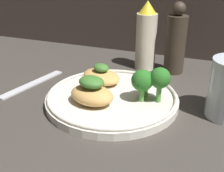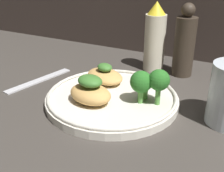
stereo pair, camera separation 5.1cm
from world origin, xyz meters
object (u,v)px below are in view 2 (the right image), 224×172
Objects in this scene: plate at (112,98)px; sauce_bottle at (155,38)px; broccoli_bunch at (149,82)px; pepper_grinder at (184,44)px.

plate is 20.71cm from sauce_bottle.
broccoli_bunch is (6.83, 0.50, 4.41)cm from plate.
broccoli_bunch is 0.42× the size of sauce_bottle.
plate is 3.69× the size of broccoli_bunch.
broccoli_bunch is at bearing 4.20° from plate.
broccoli_bunch is 20.08cm from sauce_bottle.
sauce_bottle is at bearing 87.12° from plate.
broccoli_bunch is 0.41× the size of pepper_grinder.
broccoli_bunch reaches higher than plate.
pepper_grinder is at bearing 67.95° from plate.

